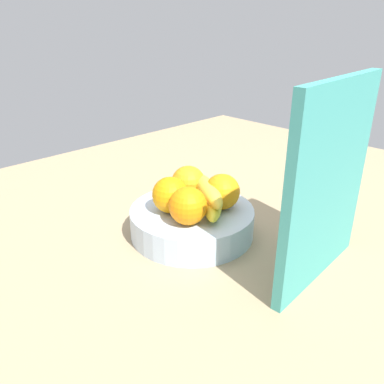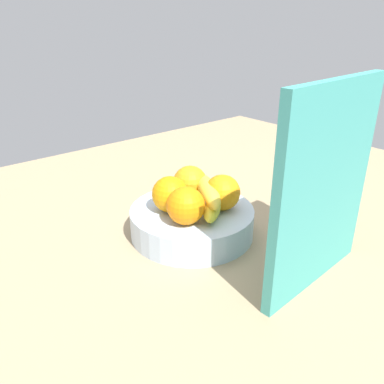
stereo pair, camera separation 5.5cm
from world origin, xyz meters
The scene contains 8 objects.
ground_plane centered at (0.00, 0.00, -1.50)cm, with size 180.00×140.00×3.00cm, color #9C8665.
fruit_bowl centered at (2.66, 2.34, 3.06)cm, with size 27.01×27.01×6.13cm, color silver.
orange_front_left centered at (6.75, -0.49, 10.00)cm, with size 7.73×7.73×7.73cm, color orange.
orange_front_right centered at (7.73, 6.36, 10.00)cm, with size 7.73×7.73×7.73cm, color orange.
orange_center centered at (-2.29, 6.50, 10.00)cm, with size 7.73×7.73×7.73cm, color orange.
orange_back_left centered at (-0.58, -2.16, 10.00)cm, with size 7.73×7.73×7.73cm, color orange.
banana_bunch centered at (0.26, 5.23, 9.23)cm, with size 15.12×16.95×6.20cm.
cutting_board centered at (-3.28, 29.24, 18.00)cm, with size 28.00×1.80×36.00cm, color teal.
Camera 2 is at (51.94, 60.24, 44.02)cm, focal length 36.58 mm.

